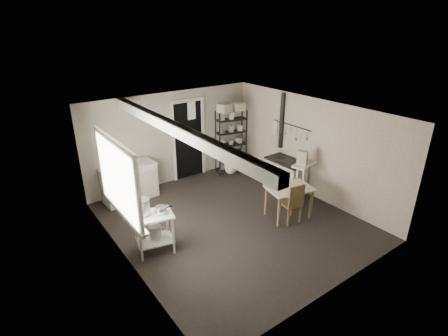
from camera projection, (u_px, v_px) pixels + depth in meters
floor at (232, 221)px, 7.28m from camera, size 5.00×5.00×0.00m
ceiling at (234, 113)px, 6.37m from camera, size 5.00×5.00×0.00m
wall_back at (172, 138)px, 8.69m from camera, size 4.50×0.02×2.30m
wall_front at (339, 227)px, 4.97m from camera, size 4.50×0.02×2.30m
wall_left at (122, 203)px, 5.61m from camera, size 0.02×5.00×2.30m
wall_right at (311, 148)px, 8.04m from camera, size 0.02×5.00×2.30m
window at (117, 179)px, 5.64m from camera, size 0.12×1.76×1.28m
doorway at (189, 141)px, 8.97m from camera, size 0.96×0.10×2.08m
ceiling_beam at (176, 129)px, 5.76m from camera, size 0.18×5.00×0.18m
wallpaper_panel at (310, 148)px, 8.04m from camera, size 0.01×5.00×2.30m
utensil_rail at (291, 125)px, 8.30m from camera, size 0.06×1.20×0.44m
prep_table at (155, 232)px, 6.18m from camera, size 0.75×0.61×0.76m
stockpot at (143, 206)px, 5.95m from camera, size 0.26×0.26×0.27m
saucepan at (161, 210)px, 6.03m from camera, size 0.19×0.19×0.11m
bucket at (155, 232)px, 6.23m from camera, size 0.24×0.24×0.23m
base_cabinets at (129, 181)px, 8.00m from camera, size 1.30×0.61×0.84m
mixing_bowl at (133, 160)px, 7.85m from camera, size 0.30×0.30×0.07m
counter_cup at (116, 165)px, 7.53m from camera, size 0.15×0.15×0.10m
shelf_rack at (231, 139)px, 9.25m from camera, size 0.86×0.47×1.72m
shelf_jar at (222, 125)px, 8.98m from camera, size 0.09×0.09×0.18m
storage_box_a at (225, 100)px, 8.69m from camera, size 0.36×0.33×0.22m
storage_box_b at (238, 99)px, 8.90m from camera, size 0.33×0.31×0.19m
stove at (285, 173)px, 8.45m from camera, size 0.57×1.00×0.78m
stovepipe at (282, 121)px, 8.52m from camera, size 0.13×0.13×1.50m
side_ledge at (302, 183)px, 7.95m from camera, size 0.66×0.45×0.92m
oats_box at (302, 161)px, 7.67m from camera, size 0.21×0.25×0.32m
work_table at (289, 201)px, 7.30m from camera, size 1.01×0.81×0.69m
table_cup at (304, 182)px, 7.15m from camera, size 0.12×0.12×0.09m
chair at (291, 200)px, 7.10m from camera, size 0.42×0.44×0.88m
flour_sack at (231, 166)px, 9.40m from camera, size 0.50×0.46×0.51m
floor_crock at (299, 199)px, 8.01m from camera, size 0.12×0.12×0.14m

